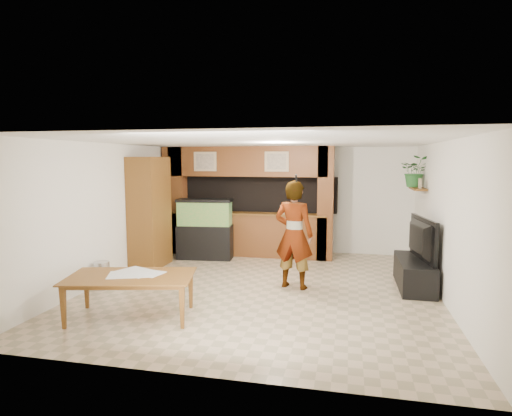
% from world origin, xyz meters
% --- Properties ---
extents(floor, '(6.50, 6.50, 0.00)m').
position_xyz_m(floor, '(0.00, 0.00, 0.00)').
color(floor, tan).
rests_on(floor, ground).
extents(ceiling, '(6.50, 6.50, 0.00)m').
position_xyz_m(ceiling, '(0.00, 0.00, 2.60)').
color(ceiling, white).
rests_on(ceiling, wall_back).
extents(wall_back, '(6.00, 0.00, 6.00)m').
position_xyz_m(wall_back, '(0.00, 3.25, 1.30)').
color(wall_back, silver).
rests_on(wall_back, floor).
extents(wall_left, '(0.00, 6.50, 6.50)m').
position_xyz_m(wall_left, '(-3.00, 0.00, 1.30)').
color(wall_left, silver).
rests_on(wall_left, floor).
extents(wall_right, '(0.00, 6.50, 6.50)m').
position_xyz_m(wall_right, '(3.00, 0.00, 1.30)').
color(wall_right, silver).
rests_on(wall_right, floor).
extents(partition, '(4.20, 0.99, 2.60)m').
position_xyz_m(partition, '(-0.95, 2.64, 1.31)').
color(partition, brown).
rests_on(partition, floor).
extents(wall_clock, '(0.05, 0.25, 0.25)m').
position_xyz_m(wall_clock, '(-2.97, 1.00, 1.90)').
color(wall_clock, black).
rests_on(wall_clock, wall_left).
extents(wall_shelf, '(0.25, 0.90, 0.04)m').
position_xyz_m(wall_shelf, '(2.85, 1.95, 1.70)').
color(wall_shelf, brown).
rests_on(wall_shelf, wall_right).
extents(pantry_cabinet, '(0.59, 0.96, 2.35)m').
position_xyz_m(pantry_cabinet, '(-2.70, 1.05, 1.17)').
color(pantry_cabinet, brown).
rests_on(pantry_cabinet, floor).
extents(trash_can, '(0.27, 0.27, 0.50)m').
position_xyz_m(trash_can, '(-2.80, -0.67, 0.25)').
color(trash_can, '#B2B2B7').
rests_on(trash_can, floor).
extents(aquarium, '(1.26, 0.47, 1.39)m').
position_xyz_m(aquarium, '(-1.77, 1.95, 0.68)').
color(aquarium, black).
rests_on(aquarium, floor).
extents(tv_stand, '(0.56, 1.54, 0.51)m').
position_xyz_m(tv_stand, '(2.65, 0.61, 0.26)').
color(tv_stand, black).
rests_on(tv_stand, floor).
extents(television, '(0.37, 1.33, 0.76)m').
position_xyz_m(television, '(2.65, 0.61, 0.89)').
color(television, black).
rests_on(television, tv_stand).
extents(photo_frame, '(0.04, 0.15, 0.20)m').
position_xyz_m(photo_frame, '(2.85, 1.73, 1.82)').
color(photo_frame, tan).
rests_on(photo_frame, wall_shelf).
extents(potted_plant, '(0.64, 0.57, 0.66)m').
position_xyz_m(potted_plant, '(2.82, 2.16, 2.05)').
color(potted_plant, '#245B26').
rests_on(potted_plant, wall_shelf).
extents(person, '(0.79, 0.61, 1.94)m').
position_xyz_m(person, '(0.53, 0.13, 0.97)').
color(person, '#957052').
rests_on(person, floor).
extents(microphone, '(0.03, 0.09, 0.15)m').
position_xyz_m(microphone, '(0.58, -0.03, 1.97)').
color(microphone, black).
rests_on(microphone, person).
extents(dining_table, '(1.96, 1.37, 0.63)m').
position_xyz_m(dining_table, '(-1.58, -1.88, 0.31)').
color(dining_table, brown).
rests_on(dining_table, floor).
extents(newspaper_a, '(0.72, 0.63, 0.01)m').
position_xyz_m(newspaper_a, '(-1.59, -1.65, 0.63)').
color(newspaper_a, silver).
rests_on(newspaper_a, dining_table).
extents(newspaper_b, '(0.69, 0.60, 0.01)m').
position_xyz_m(newspaper_b, '(-1.64, -1.80, 0.63)').
color(newspaper_b, silver).
rests_on(newspaper_b, dining_table).
extents(newspaper_c, '(0.56, 0.46, 0.01)m').
position_xyz_m(newspaper_c, '(-1.43, -1.68, 0.63)').
color(newspaper_c, silver).
rests_on(newspaper_c, dining_table).
extents(counter_box, '(0.33, 0.25, 0.20)m').
position_xyz_m(counter_box, '(0.06, 2.45, 1.14)').
color(counter_box, '#A08357').
rests_on(counter_box, partition).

